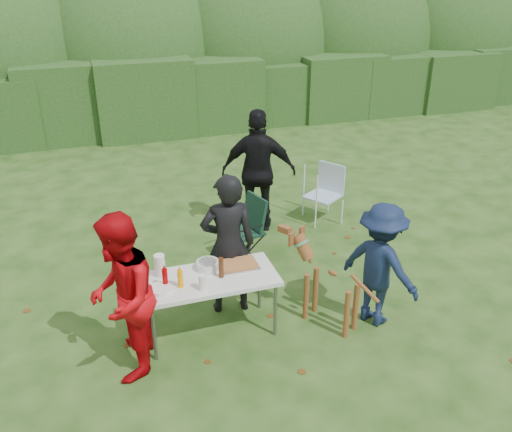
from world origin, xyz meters
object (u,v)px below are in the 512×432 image
object	(u,v)px
folding_table	(209,281)
dog	(332,286)
child	(380,265)
person_red_jacket	(122,298)
ketchup_bottle	(165,278)
camping_chair	(242,229)
person_cook	(228,245)
lawn_chair	(323,194)
beer_bottle	(221,268)
mustard_bottle	(180,279)
person_black_puffy	(259,172)
paper_towel_roll	(160,266)

from	to	relation	value
folding_table	dog	world-z (taller)	dog
folding_table	dog	size ratio (longest dim) A/B	1.36
child	folding_table	bearing A→B (deg)	50.50
person_red_jacket	ketchup_bottle	xyz separation A→B (m)	(0.48, 0.30, -0.04)
person_red_jacket	camping_chair	size ratio (longest dim) A/B	1.96
dog	camping_chair	bearing A→B (deg)	-16.14
person_cook	lawn_chair	distance (m)	2.87
folding_table	camping_chair	size ratio (longest dim) A/B	1.65
person_red_jacket	dog	size ratio (longest dim) A/B	1.61
camping_chair	beer_bottle	distance (m)	1.78
mustard_bottle	person_black_puffy	bearing A→B (deg)	55.14
person_black_puffy	mustard_bottle	xyz separation A→B (m)	(-1.69, -2.42, -0.12)
paper_towel_roll	beer_bottle	bearing A→B (deg)	-20.29
paper_towel_roll	person_cook	bearing A→B (deg)	12.92
lawn_chair	folding_table	bearing A→B (deg)	10.28
person_cook	ketchup_bottle	world-z (taller)	person_cook
folding_table	person_black_puffy	world-z (taller)	person_black_puffy
ketchup_bottle	mustard_bottle	bearing A→B (deg)	-17.82
folding_table	ketchup_bottle	size ratio (longest dim) A/B	6.82
folding_table	ketchup_bottle	world-z (taller)	ketchup_bottle
child	ketchup_bottle	xyz separation A→B (m)	(-2.39, 0.34, 0.10)
person_black_puffy	beer_bottle	distance (m)	2.67
person_black_puffy	beer_bottle	size ratio (longest dim) A/B	8.02
beer_bottle	mustard_bottle	bearing A→B (deg)	-173.18
folding_table	beer_bottle	xyz separation A→B (m)	(0.13, -0.03, 0.17)
dog	paper_towel_roll	xyz separation A→B (m)	(-1.87, 0.48, 0.34)
child	paper_towel_roll	size ratio (longest dim) A/B	5.80
folding_table	paper_towel_roll	bearing A→B (deg)	158.29
child	ketchup_bottle	size ratio (longest dim) A/B	6.85
camping_chair	paper_towel_roll	size ratio (longest dim) A/B	3.50
mustard_bottle	ketchup_bottle	xyz separation A→B (m)	(-0.15, 0.05, 0.01)
mustard_bottle	dog	bearing A→B (deg)	-6.31
ketchup_bottle	paper_towel_roll	bearing A→B (deg)	94.01
ketchup_bottle	folding_table	bearing A→B (deg)	4.73
person_cook	child	xyz separation A→B (m)	(1.58, -0.77, -0.13)
person_red_jacket	lawn_chair	world-z (taller)	person_red_jacket
dog	paper_towel_roll	world-z (taller)	dog
ketchup_bottle	paper_towel_roll	size ratio (longest dim) A/B	0.85
folding_table	paper_towel_roll	world-z (taller)	paper_towel_roll
mustard_bottle	paper_towel_roll	world-z (taller)	paper_towel_roll
folding_table	child	bearing A→B (deg)	-11.19
camping_chair	person_black_puffy	bearing A→B (deg)	-138.23
lawn_chair	mustard_bottle	distance (m)	3.67
dog	mustard_bottle	xyz separation A→B (m)	(-1.70, 0.19, 0.31)
paper_towel_roll	folding_table	bearing A→B (deg)	-21.71
person_black_puffy	lawn_chair	bearing A→B (deg)	-161.58
person_cook	person_red_jacket	size ratio (longest dim) A/B	0.99
person_red_jacket	person_black_puffy	size ratio (longest dim) A/B	0.93
folding_table	mustard_bottle	xyz separation A→B (m)	(-0.33, -0.09, 0.15)
ketchup_bottle	paper_towel_roll	xyz separation A→B (m)	(-0.02, 0.24, 0.02)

